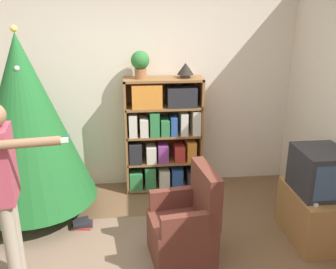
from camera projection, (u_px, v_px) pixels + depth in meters
The scene contains 12 objects.
wall_back at pixel (134, 88), 4.76m from camera, with size 8.00×0.10×2.60m.
area_rug at pixel (104, 269), 3.46m from camera, with size 2.13×1.73×0.01m.
bookshelf at pixel (163, 136), 4.75m from camera, with size 0.97×0.33×1.47m.
tv_stand at pixel (313, 215), 3.84m from camera, with size 0.49×0.76×0.54m.
television at pixel (320, 171), 3.67m from camera, with size 0.45×0.53×0.45m.
game_remote at pixel (314, 203), 3.52m from camera, with size 0.04×0.12×0.02m.
christmas_tree at pixel (26, 121), 4.00m from camera, with size 1.39×1.39×2.12m.
armchair at pixel (186, 228), 3.52m from camera, with size 0.64×0.63×0.92m.
standing_person at pixel (5, 184), 2.99m from camera, with size 0.67×0.47×1.62m.
potted_plant at pixel (140, 63), 4.42m from camera, with size 0.22×0.22×0.33m.
table_lamp at pixel (185, 69), 4.51m from camera, with size 0.20×0.20×0.18m.
book_pile_near_tree at pixel (82, 224), 4.09m from camera, with size 0.23×0.19×0.08m.
Camera 1 is at (-0.08, -2.73, 2.33)m, focal length 40.00 mm.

